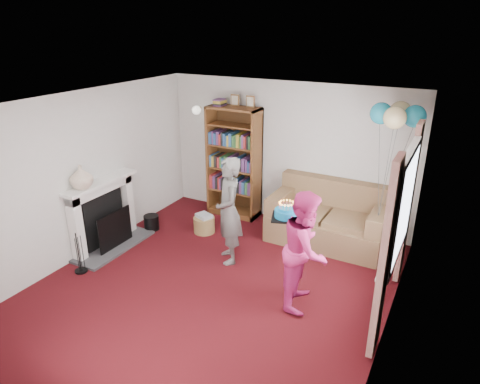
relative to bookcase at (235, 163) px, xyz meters
The scene contains 16 objects.
ground 2.67m from the bookcase, 68.34° to the right, with size 5.00×5.00×0.00m, color #320807.
wall_back 0.97m from the bookcase, 12.74° to the left, with size 4.50×0.02×2.50m, color silver.
wall_left 2.68m from the bookcase, 120.29° to the right, with size 0.02×5.00×2.50m, color silver.
wall_right 3.93m from the bookcase, 35.96° to the right, with size 0.02×5.00×2.50m, color silver.
ceiling 2.90m from the bookcase, 68.34° to the right, with size 4.50×5.00×0.01m, color white.
fireplace 2.46m from the bookcase, 119.06° to the right, with size 0.55×1.80×1.12m.
window_bay 3.56m from the bookcase, 28.63° to the right, with size 0.14×2.02×2.20m.
wall_sconce 1.22m from the bookcase, behind, with size 0.16×0.23×0.16m.
bookcase is the anchor object (origin of this frame).
sofa 2.00m from the bookcase, ahead, with size 1.86×0.98×0.98m.
wicker_basket 1.27m from the bookcase, 95.03° to the right, with size 0.37×0.37×0.33m.
person_striped 1.74m from the bookcase, 64.18° to the right, with size 0.59×0.39×1.62m, color black.
person_magenta 2.95m from the bookcase, 43.89° to the right, with size 0.75×0.58×1.54m, color #D02975.
birthday_cake 2.54m from the bookcase, 46.08° to the right, with size 0.36×0.36×0.22m.
balloons 3.05m from the bookcase, ahead, with size 0.74×0.74×1.68m.
mantel_vase 2.75m from the bookcase, 116.16° to the right, with size 0.34×0.34×0.35m, color beige.
Camera 1 is at (2.67, -4.23, 3.40)m, focal length 32.00 mm.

